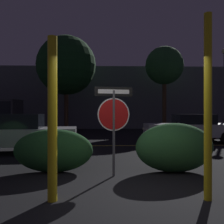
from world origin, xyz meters
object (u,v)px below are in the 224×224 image
(yellow_pole_right, at_px, (208,107))
(passing_car_3, at_px, (191,128))
(tree_1, at_px, (66,66))
(tree_0, at_px, (164,66))
(passing_car_2, at_px, (12,133))
(stop_sign, at_px, (114,113))
(hedge_bush_3, at_px, (174,148))
(hedge_bush_2, at_px, (53,151))
(yellow_pole_left, at_px, (52,119))

(yellow_pole_right, xyz_separation_m, passing_car_3, (2.63, 8.25, -0.91))
(passing_car_3, height_order, tree_1, tree_1)
(yellow_pole_right, bearing_deg, tree_0, 79.01)
(passing_car_2, distance_m, passing_car_3, 8.45)
(stop_sign, bearing_deg, passing_car_2, 123.31)
(yellow_pole_right, xyz_separation_m, hedge_bush_3, (-0.01, 2.02, -1.00))
(passing_car_2, relative_size, tree_0, 0.74)
(tree_1, bearing_deg, hedge_bush_2, -82.88)
(tree_0, bearing_deg, stop_sign, -108.42)
(passing_car_2, bearing_deg, hedge_bush_2, -150.08)
(yellow_pole_left, height_order, yellow_pole_right, yellow_pole_right)
(passing_car_2, height_order, tree_1, tree_1)
(yellow_pole_left, xyz_separation_m, hedge_bush_3, (2.68, 1.98, -0.79))
(hedge_bush_2, distance_m, passing_car_3, 8.40)
(hedge_bush_2, xyz_separation_m, tree_0, (6.07, 13.25, 4.62))
(yellow_pole_left, bearing_deg, stop_sign, 55.47)
(stop_sign, relative_size, hedge_bush_3, 1.07)
(passing_car_2, bearing_deg, hedge_bush_3, -126.21)
(hedge_bush_2, bearing_deg, tree_0, 65.37)
(stop_sign, xyz_separation_m, passing_car_3, (4.21, 6.58, -0.78))
(tree_0, distance_m, tree_1, 7.68)
(yellow_pole_left, distance_m, tree_0, 16.75)
(stop_sign, xyz_separation_m, passing_car_2, (-3.68, 3.53, -0.77))
(hedge_bush_3, bearing_deg, passing_car_3, 67.01)
(yellow_pole_right, height_order, hedge_bush_3, yellow_pole_right)
(hedge_bush_3, distance_m, tree_0, 14.40)
(stop_sign, distance_m, hedge_bush_2, 1.84)
(yellow_pole_left, height_order, tree_1, tree_1)
(yellow_pole_right, bearing_deg, hedge_bush_2, 145.89)
(hedge_bush_2, xyz_separation_m, hedge_bush_3, (3.08, -0.08, 0.08))
(tree_1, bearing_deg, yellow_pole_right, -72.45)
(stop_sign, bearing_deg, tree_1, 90.47)
(hedge_bush_3, xyz_separation_m, tree_1, (-4.67, 12.78, 4.44))
(yellow_pole_left, height_order, hedge_bush_3, yellow_pole_left)
(hedge_bush_3, xyz_separation_m, passing_car_2, (-5.24, 3.18, 0.10))
(hedge_bush_3, distance_m, passing_car_3, 6.77)
(passing_car_3, relative_size, tree_0, 0.70)
(yellow_pole_left, xyz_separation_m, hedge_bush_2, (-0.40, 2.06, -0.87))
(passing_car_2, bearing_deg, passing_car_3, -73.80)
(stop_sign, relative_size, tree_0, 0.32)
(yellow_pole_left, height_order, tree_0, tree_0)
(stop_sign, bearing_deg, yellow_pole_right, -59.36)
(hedge_bush_2, bearing_deg, hedge_bush_3, -1.47)
(tree_0, bearing_deg, tree_1, -175.93)
(yellow_pole_right, height_order, passing_car_3, yellow_pole_right)
(yellow_pole_right, bearing_deg, passing_car_3, 72.31)
(yellow_pole_left, bearing_deg, passing_car_2, 116.38)
(stop_sign, distance_m, yellow_pole_right, 2.29)
(hedge_bush_2, height_order, tree_1, tree_1)
(passing_car_3, relative_size, tree_1, 0.64)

